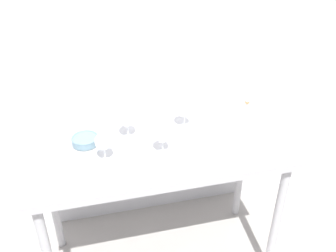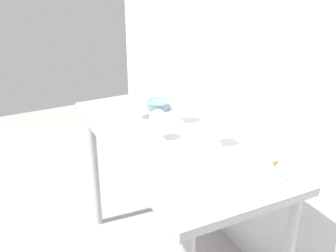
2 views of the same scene
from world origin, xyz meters
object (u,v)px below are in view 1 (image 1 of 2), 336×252
(wine_glass_near_left, at_px, (103,142))
(tasting_sheet_lower, at_px, (156,127))
(decanter_funnel, at_px, (246,110))
(wine_glass_near_center, at_px, (162,135))
(tasting_bowl, at_px, (85,140))
(wine_glass_far_left, at_px, (127,118))
(wine_glass_far_right, at_px, (185,110))
(tasting_sheet_upper, at_px, (215,127))

(wine_glass_near_left, height_order, tasting_sheet_lower, wine_glass_near_left)
(wine_glass_near_left, relative_size, decanter_funnel, 1.21)
(wine_glass_near_center, relative_size, tasting_bowl, 1.11)
(wine_glass_near_center, relative_size, tasting_sheet_lower, 0.70)
(wine_glass_near_center, height_order, tasting_bowl, wine_glass_near_center)
(wine_glass_near_left, bearing_deg, decanter_funnel, 16.26)
(tasting_bowl, bearing_deg, wine_glass_far_left, 1.68)
(wine_glass_far_right, height_order, decanter_funnel, wine_glass_far_right)
(decanter_funnel, bearing_deg, tasting_bowl, -175.55)
(wine_glass_far_left, xyz_separation_m, wine_glass_far_right, (0.33, 0.04, -0.01))
(tasting_sheet_upper, bearing_deg, wine_glass_far_left, -140.62)
(wine_glass_far_left, xyz_separation_m, wine_glass_near_left, (-0.15, -0.19, -0.01))
(wine_glass_near_center, relative_size, decanter_funnel, 1.19)
(tasting_sheet_upper, bearing_deg, wine_glass_near_center, -112.86)
(wine_glass_far_left, bearing_deg, wine_glass_far_right, 6.70)
(decanter_funnel, bearing_deg, wine_glass_near_left, -163.74)
(tasting_sheet_lower, bearing_deg, decanter_funnel, -14.02)
(wine_glass_far_left, height_order, tasting_bowl, wine_glass_far_left)
(wine_glass_near_center, bearing_deg, tasting_bowl, 154.53)
(wine_glass_far_right, height_order, tasting_sheet_upper, wine_glass_far_right)
(wine_glass_far_left, xyz_separation_m, tasting_sheet_upper, (0.51, -0.00, -0.12))
(tasting_sheet_upper, xyz_separation_m, tasting_sheet_lower, (-0.34, 0.08, 0.00))
(wine_glass_far_right, xyz_separation_m, decanter_funnel, (0.40, 0.03, -0.07))
(wine_glass_far_right, bearing_deg, tasting_bowl, -175.36)
(wine_glass_far_left, distance_m, wine_glass_near_center, 0.24)
(decanter_funnel, bearing_deg, tasting_sheet_upper, -162.30)
(tasting_sheet_lower, bearing_deg, wine_glass_far_left, -169.72)
(tasting_sheet_lower, distance_m, tasting_bowl, 0.42)
(tasting_sheet_upper, relative_size, tasting_bowl, 1.43)
(wine_glass_far_right, bearing_deg, decanter_funnel, 4.18)
(tasting_sheet_lower, distance_m, decanter_funnel, 0.56)
(wine_glass_near_left, xyz_separation_m, tasting_sheet_upper, (0.65, 0.18, -0.12))
(wine_glass_far_left, distance_m, tasting_sheet_lower, 0.23)
(wine_glass_near_left, bearing_deg, tasting_sheet_lower, 39.51)
(wine_glass_near_left, distance_m, tasting_sheet_lower, 0.43)
(wine_glass_near_left, bearing_deg, tasting_bowl, 116.24)
(tasting_sheet_lower, bearing_deg, wine_glass_near_left, -153.75)
(tasting_sheet_lower, xyz_separation_m, decanter_funnel, (0.56, -0.01, 0.05))
(wine_glass_near_center, height_order, tasting_sheet_upper, wine_glass_near_center)
(wine_glass_far_left, bearing_deg, tasting_bowl, -178.32)
(tasting_sheet_upper, distance_m, tasting_sheet_lower, 0.34)
(wine_glass_near_left, bearing_deg, wine_glass_far_left, 52.19)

